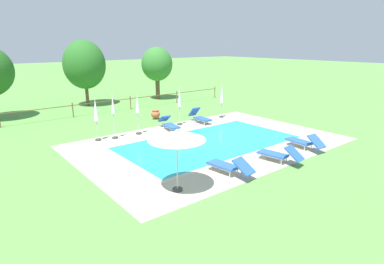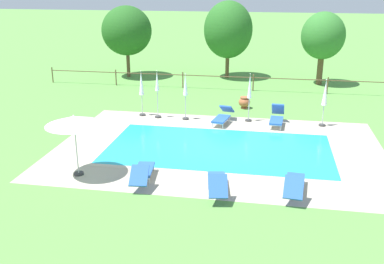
% 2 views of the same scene
% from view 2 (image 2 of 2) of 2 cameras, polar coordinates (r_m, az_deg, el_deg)
% --- Properties ---
extents(ground_plane, '(160.00, 160.00, 0.00)m').
position_cam_2_polar(ground_plane, '(18.62, 3.42, -2.11)').
color(ground_plane, '#599342').
extents(pool_deck_paving, '(13.50, 9.14, 0.01)m').
position_cam_2_polar(pool_deck_paving, '(18.62, 3.42, -2.10)').
color(pool_deck_paving, '#B2A893').
rests_on(pool_deck_paving, ground).
extents(swimming_pool_water, '(9.24, 4.88, 0.01)m').
position_cam_2_polar(swimming_pool_water, '(18.62, 3.42, -2.10)').
color(swimming_pool_water, '#23A8C1').
rests_on(swimming_pool_water, ground).
extents(pool_coping_rim, '(9.72, 5.36, 0.01)m').
position_cam_2_polar(pool_coping_rim, '(18.62, 3.42, -2.09)').
color(pool_coping_rim, '#C0B59F').
rests_on(pool_coping_rim, ground).
extents(sun_lounger_north_near_steps, '(0.84, 2.09, 0.79)m').
position_cam_2_polar(sun_lounger_north_near_steps, '(15.63, -6.32, -5.04)').
color(sun_lounger_north_near_steps, '#2856A8').
rests_on(sun_lounger_north_near_steps, ground).
extents(sun_lounger_north_mid, '(0.91, 2.06, 0.85)m').
position_cam_2_polar(sun_lounger_north_mid, '(14.76, 3.24, -6.42)').
color(sun_lounger_north_mid, '#2856A8').
rests_on(sun_lounger_north_mid, ground).
extents(sun_lounger_north_far, '(0.73, 1.93, 0.96)m').
position_cam_2_polar(sun_lounger_north_far, '(21.82, 10.79, 1.86)').
color(sun_lounger_north_far, '#2856A8').
rests_on(sun_lounger_north_far, ground).
extents(sun_lounger_north_end, '(0.80, 2.05, 0.83)m').
position_cam_2_polar(sun_lounger_north_end, '(15.04, 12.98, -6.42)').
color(sun_lounger_north_end, '#2856A8').
rests_on(sun_lounger_north_end, ground).
extents(sun_lounger_south_near_corner, '(0.95, 2.10, 0.80)m').
position_cam_2_polar(sun_lounger_south_near_corner, '(21.75, 3.96, 2.04)').
color(sun_lounger_south_near_corner, '#2856A8').
rests_on(sun_lounger_south_near_corner, ground).
extents(patio_umbrella_open_foreground, '(2.00, 2.00, 2.25)m').
position_cam_2_polar(patio_umbrella_open_foreground, '(15.98, -14.86, 1.35)').
color(patio_umbrella_open_foreground, '#383838').
rests_on(patio_umbrella_open_foreground, ground).
extents(patio_umbrella_closed_row_west, '(0.32, 0.32, 2.45)m').
position_cam_2_polar(patio_umbrella_closed_row_west, '(22.38, -4.47, 5.67)').
color(patio_umbrella_closed_row_west, '#383838').
rests_on(patio_umbrella_closed_row_west, ground).
extents(patio_umbrella_closed_row_mid_west, '(0.32, 0.32, 2.33)m').
position_cam_2_polar(patio_umbrella_closed_row_mid_west, '(22.02, -0.84, 5.41)').
color(patio_umbrella_closed_row_mid_west, '#383838').
rests_on(patio_umbrella_closed_row_mid_west, ground).
extents(patio_umbrella_closed_row_centre, '(0.32, 0.32, 2.29)m').
position_cam_2_polar(patio_umbrella_closed_row_centre, '(21.92, 16.63, 4.41)').
color(patio_umbrella_closed_row_centre, '#383838').
rests_on(patio_umbrella_closed_row_centre, ground).
extents(patio_umbrella_closed_row_mid_east, '(0.32, 0.32, 2.40)m').
position_cam_2_polar(patio_umbrella_closed_row_mid_east, '(21.91, 7.37, 5.16)').
color(patio_umbrella_closed_row_mid_east, '#383838').
rests_on(patio_umbrella_closed_row_mid_east, ground).
extents(patio_umbrella_closed_row_east, '(0.32, 0.32, 2.35)m').
position_cam_2_polar(patio_umbrella_closed_row_east, '(22.82, -6.49, 5.76)').
color(patio_umbrella_closed_row_east, '#383838').
rests_on(patio_umbrella_closed_row_east, ground).
extents(terracotta_urn_near_fence, '(0.63, 0.63, 0.64)m').
position_cam_2_polar(terracotta_urn_near_fence, '(24.44, 6.72, 3.82)').
color(terracotta_urn_near_fence, '#A85B38').
rests_on(terracotta_urn_near_fence, ground).
extents(perimeter_fence, '(22.60, 0.08, 1.05)m').
position_cam_2_polar(perimeter_fence, '(28.47, 3.29, 6.86)').
color(perimeter_fence, brown).
rests_on(perimeter_fence, ground).
extents(tree_far_west, '(2.81, 2.81, 4.73)m').
position_cam_2_polar(tree_far_west, '(30.65, 16.42, 11.69)').
color(tree_far_west, brown).
rests_on(tree_far_west, ground).
extents(tree_west_mid, '(3.48, 3.48, 4.97)m').
position_cam_2_polar(tree_west_mid, '(32.19, -8.35, 12.69)').
color(tree_west_mid, brown).
rests_on(tree_west_mid, ground).
extents(tree_centre, '(3.36, 3.36, 5.32)m').
position_cam_2_polar(tree_centre, '(31.67, 4.65, 12.90)').
color(tree_centre, brown).
rests_on(tree_centre, ground).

